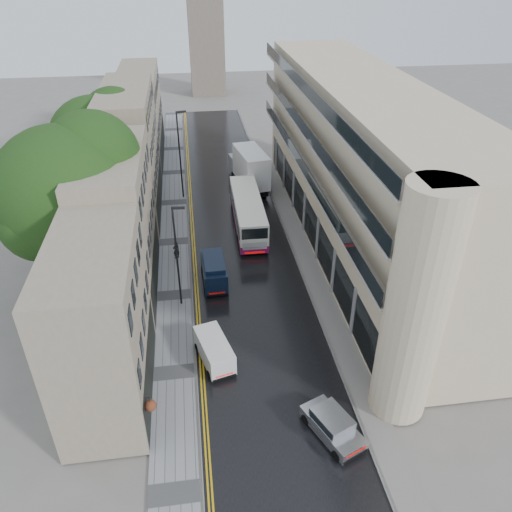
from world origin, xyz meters
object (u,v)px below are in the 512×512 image
object	(u,v)px
silver_hatchback	(337,450)
lamp_post_far	(180,156)
tree_far	(100,160)
white_lorry	(244,176)
cream_bus	(239,229)
navy_van	(205,282)
tree_near	(70,217)
white_van	(210,368)
lamp_post_near	(177,258)
pedestrian	(176,250)

from	to	relation	value
silver_hatchback	lamp_post_far	distance (m)	34.64
tree_far	silver_hatchback	xyz separation A→B (m)	(14.75, -29.57, -5.48)
lamp_post_far	white_lorry	bearing A→B (deg)	-14.12
cream_bus	navy_van	distance (m)	8.12
tree_near	tree_far	size ratio (longest dim) A/B	1.11
cream_bus	white_van	xyz separation A→B (m)	(-3.63, -16.28, -0.63)
white_lorry	lamp_post_near	world-z (taller)	lamp_post_near
tree_near	cream_bus	size ratio (longest dim) A/B	1.26
white_van	lamp_post_far	distance (m)	27.16
silver_hatchback	pedestrian	bearing A→B (deg)	88.12
tree_near	white_van	bearing A→B (deg)	-48.07
tree_near	pedestrian	distance (m)	10.24
white_van	navy_van	xyz separation A→B (m)	(0.22, 8.93, 0.27)
tree_near	navy_van	xyz separation A→B (m)	(9.05, -0.91, -5.79)
tree_far	lamp_post_near	bearing A→B (deg)	-65.34
tree_near	white_van	world-z (taller)	tree_near
tree_far	lamp_post_far	world-z (taller)	tree_far
lamp_post_far	navy_van	bearing A→B (deg)	-97.48
white_lorry	tree_near	bearing A→B (deg)	-139.38
tree_far	silver_hatchback	bearing A→B (deg)	-63.48
white_lorry	lamp_post_far	world-z (taller)	lamp_post_far
pedestrian	lamp_post_near	world-z (taller)	lamp_post_near
tree_near	navy_van	world-z (taller)	tree_near
white_van	lamp_post_near	xyz separation A→B (m)	(-1.67, 7.90, 3.24)
tree_near	pedestrian	size ratio (longest dim) A/B	8.88
cream_bus	silver_hatchback	size ratio (longest dim) A/B	2.81
white_van	pedestrian	xyz separation A→B (m)	(-1.97, 14.45, 0.01)
tree_far	pedestrian	world-z (taller)	tree_far
tree_near	white_lorry	world-z (taller)	tree_near
tree_near	cream_bus	bearing A→B (deg)	27.37
tree_near	pedestrian	world-z (taller)	tree_near
white_van	cream_bus	bearing A→B (deg)	62.89
white_van	lamp_post_far	world-z (taller)	lamp_post_far
cream_bus	tree_far	bearing A→B (deg)	152.70
silver_hatchback	tree_near	bearing A→B (deg)	109.23
tree_near	lamp_post_near	distance (m)	7.93
tree_near	white_lorry	size ratio (longest dim) A/B	1.64
silver_hatchback	white_van	world-z (taller)	white_van
white_van	lamp_post_far	bearing A→B (deg)	78.05
pedestrian	cream_bus	bearing A→B (deg)	173.46
pedestrian	lamp_post_far	bearing A→B (deg)	-118.10
silver_hatchback	pedestrian	xyz separation A→B (m)	(-8.20, 21.19, 0.15)
white_lorry	tree_far	bearing A→B (deg)	-173.93
navy_van	tree_far	bearing A→B (deg)	120.44
pedestrian	lamp_post_near	size ratio (longest dim) A/B	0.19
silver_hatchback	white_van	distance (m)	9.17
lamp_post_far	lamp_post_near	bearing A→B (deg)	-103.43
tree_far	lamp_post_near	xyz separation A→B (m)	(6.86, -14.93, -2.10)
white_van	tree_far	bearing A→B (deg)	95.94
tree_far	lamp_post_near	distance (m)	16.57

